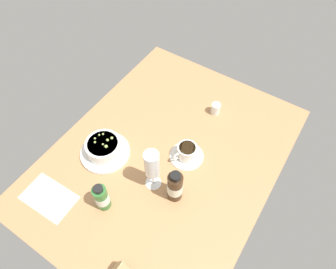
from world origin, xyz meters
The scene contains 8 objects.
ground_plane centered at (0.00, 0.00, -1.50)cm, with size 110.00×84.00×3.00cm, color #B27F51.
porridge_bowl centered at (12.43, -21.22, 3.57)cm, with size 20.10×20.10×8.02cm.
cutlery_setting centered at (38.99, -25.74, 0.25)cm, with size 12.97×20.06×0.90cm.
coffee_cup centered at (-4.27, 7.27, 2.91)cm, with size 13.72×13.72×6.49cm.
creamer_jug centered at (-31.14, 6.16, 2.68)cm, with size 4.63×4.39×5.69cm.
wine_glass centered at (12.83, 2.89, 13.30)cm, with size 6.11×6.11×20.25cm.
sauce_bottle_brown centered at (12.68, 12.41, 7.18)cm, with size 5.63×5.63×15.93cm.
sauce_bottle_green centered at (29.75, -7.13, 6.21)cm, with size 5.14×5.14×13.64cm.
Camera 1 is at (54.05, 36.39, 105.02)cm, focal length 32.46 mm.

